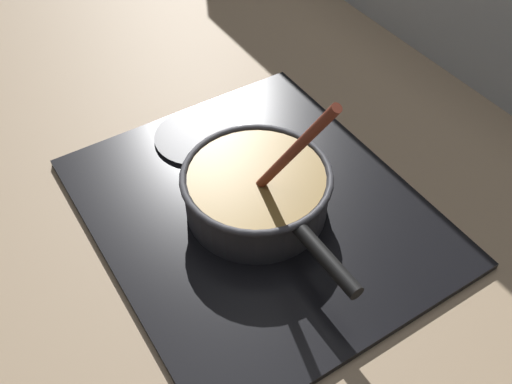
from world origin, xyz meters
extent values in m
cube|color=#9E8466|center=(0.00, 0.00, -0.02)|extent=(2.40, 1.60, 0.04)
cube|color=black|center=(0.00, 0.24, 0.01)|extent=(0.56, 0.48, 0.01)
torus|color=#592D0C|center=(0.00, 0.24, 0.02)|extent=(0.17, 0.17, 0.01)
cylinder|color=#262628|center=(-0.20, 0.24, 0.01)|extent=(0.15, 0.15, 0.01)
cylinder|color=#38383D|center=(0.00, 0.24, 0.05)|extent=(0.22, 0.22, 0.07)
cylinder|color=olive|center=(0.00, 0.24, 0.05)|extent=(0.21, 0.21, 0.07)
torus|color=#38383D|center=(0.00, 0.24, 0.08)|extent=(0.23, 0.23, 0.01)
cylinder|color=black|center=(0.17, 0.24, 0.08)|extent=(0.13, 0.02, 0.02)
cylinder|color=#E5CC7A|center=(-0.03, 0.28, 0.07)|extent=(0.03, 0.03, 0.01)
cylinder|color=#EDD88C|center=(0.00, 0.24, 0.07)|extent=(0.03, 0.03, 0.01)
cylinder|color=beige|center=(-0.03, 0.32, 0.07)|extent=(0.03, 0.03, 0.01)
cylinder|color=beige|center=(0.02, 0.18, 0.07)|extent=(0.03, 0.03, 0.01)
cylinder|color=#EDD88C|center=(0.05, 0.24, 0.07)|extent=(0.04, 0.04, 0.01)
cylinder|color=#E5CC7A|center=(-0.02, 0.20, 0.07)|extent=(0.03, 0.03, 0.01)
cylinder|color=#E5CC7A|center=(0.07, 0.28, 0.07)|extent=(0.03, 0.03, 0.01)
cylinder|color=maroon|center=(0.07, 0.26, 0.18)|extent=(0.13, 0.05, 0.23)
cube|color=brown|center=(0.01, 0.24, 0.07)|extent=(0.05, 0.04, 0.01)
camera|label=1|loc=(0.51, -0.08, 0.70)|focal=40.78mm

